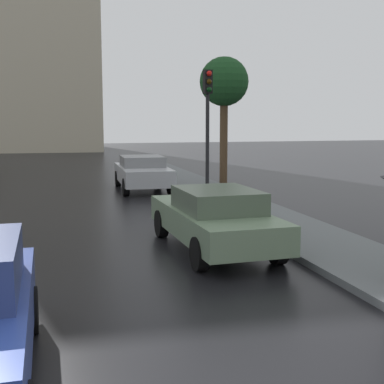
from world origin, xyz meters
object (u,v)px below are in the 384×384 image
object	(u,v)px
car_green_near_kerb	(214,218)
street_tree_near	(224,84)
traffic_light	(208,111)
car_silver_far_ahead	(143,172)

from	to	relation	value
car_green_near_kerb	street_tree_near	bearing A→B (deg)	68.72
traffic_light	street_tree_near	bearing A→B (deg)	66.91
car_silver_far_ahead	street_tree_near	world-z (taller)	street_tree_near
car_green_near_kerb	traffic_light	distance (m)	6.32
car_silver_far_ahead	street_tree_near	size ratio (longest dim) A/B	0.81
car_green_near_kerb	car_silver_far_ahead	world-z (taller)	car_silver_far_ahead
car_green_near_kerb	car_silver_far_ahead	bearing A→B (deg)	87.20
car_silver_far_ahead	car_green_near_kerb	bearing A→B (deg)	-89.31
street_tree_near	car_green_near_kerb	bearing A→B (deg)	-109.20
car_green_near_kerb	traffic_light	xyz separation A→B (m)	(1.52, 5.65, 2.38)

